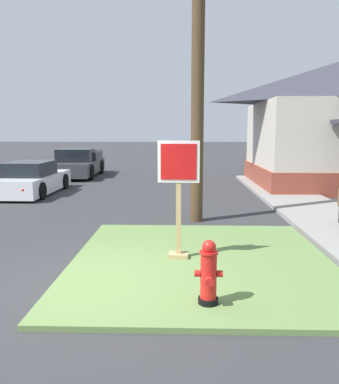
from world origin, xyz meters
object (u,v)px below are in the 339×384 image
Objects in this scene: stop_sign at (179,202)px; fire_hydrant at (209,274)px; utility_pole at (199,4)px; manhole_cover at (130,229)px; pickup_truck_charcoal at (78,165)px; parked_sedan_white at (32,180)px.

fire_hydrant is at bearing -77.91° from stop_sign.
fire_hydrant is at bearing -90.43° from utility_pole.
utility_pole is at bearing 30.40° from manhole_cover.
fire_hydrant reaches higher than manhole_cover.
utility_pole is at bearing -60.27° from pickup_truck_charcoal.
fire_hydrant is 0.17× the size of pickup_truck_charcoal.
stop_sign reaches higher than fire_hydrant.
stop_sign reaches higher than pickup_truck_charcoal.
fire_hydrant is 0.08× the size of utility_pole.
fire_hydrant is 0.20× the size of parked_sedan_white.
parked_sedan_white is at bearing 126.01° from stop_sign.
stop_sign is 0.42× the size of pickup_truck_charcoal.
utility_pole is at bearing -35.97° from parked_sedan_white.
parked_sedan_white is 0.41× the size of utility_pole.
pickup_truck_charcoal is 0.48× the size of utility_pole.
utility_pole is (5.85, -10.24, 4.88)m from pickup_truck_charcoal.
utility_pole is (0.46, 3.36, 4.36)m from stop_sign.
utility_pole reaches higher than manhole_cover.
manhole_cover is at bearing 116.79° from stop_sign.
pickup_truck_charcoal is at bearing 111.62° from stop_sign.
stop_sign reaches higher than manhole_cover.
pickup_truck_charcoal reaches higher than fire_hydrant.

